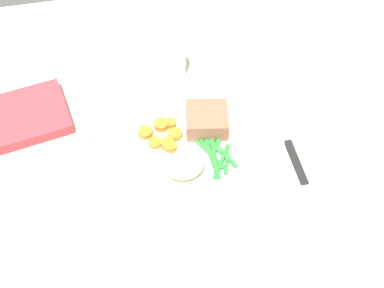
{
  "coord_description": "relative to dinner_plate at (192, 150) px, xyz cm",
  "views": [
    {
      "loc": [
        -12.35,
        -48.49,
        68.83
      ],
      "look_at": [
        -2.7,
        -1.96,
        4.6
      ],
      "focal_mm": 44.96,
      "sensor_mm": 36.0,
      "label": 1
    }
  ],
  "objects": [
    {
      "name": "dining_table",
      "position": [
        2.7,
        1.96,
        -1.8
      ],
      "size": [
        120.0,
        90.0,
        2.0
      ],
      "color": "beige",
      "rests_on": "ground"
    },
    {
      "name": "dinner_plate",
      "position": [
        0.0,
        0.0,
        0.0
      ],
      "size": [
        25.03,
        25.03,
        1.6
      ],
      "primitive_type": "cylinder",
      "color": "white",
      "rests_on": "dining_table"
    },
    {
      "name": "mashed_potatoes",
      "position": [
        -2.25,
        -4.51,
        2.74
      ],
      "size": [
        6.38,
        5.27,
        3.87
      ],
      "primitive_type": "ellipsoid",
      "color": "beige",
      "rests_on": "dinner_plate"
    },
    {
      "name": "fork",
      "position": [
        -16.78,
        -0.26,
        -0.6
      ],
      "size": [
        1.44,
        16.6,
        0.4
      ],
      "rotation": [
        0.0,
        0.0,
        -0.07
      ],
      "color": "silver",
      "rests_on": "dining_table"
    },
    {
      "name": "meat_portion",
      "position": [
        3.38,
        3.94,
        2.59
      ],
      "size": [
        8.16,
        7.81,
        3.57
      ],
      "primitive_type": "cube",
      "rotation": [
        0.0,
        0.0,
        -0.18
      ],
      "color": "#936047",
      "rests_on": "dinner_plate"
    },
    {
      "name": "green_beans",
      "position": [
        3.46,
        -2.31,
        1.17
      ],
      "size": [
        6.43,
        9.93,
        0.87
      ],
      "color": "#2D8C38",
      "rests_on": "dinner_plate"
    },
    {
      "name": "water_glass",
      "position": [
        -1.01,
        19.55,
        2.82
      ],
      "size": [
        7.61,
        7.61,
        8.42
      ],
      "color": "silver",
      "rests_on": "dining_table"
    },
    {
      "name": "carrot_slices",
      "position": [
        -4.39,
        3.11,
        1.35
      ],
      "size": [
        7.38,
        7.23,
        1.23
      ],
      "color": "orange",
      "rests_on": "dinner_plate"
    },
    {
      "name": "knife",
      "position": [
        16.69,
        -0.29,
        -0.6
      ],
      "size": [
        1.7,
        20.5,
        0.64
      ],
      "rotation": [
        0.0,
        0.0,
        -0.07
      ],
      "color": "black",
      "rests_on": "dining_table"
    },
    {
      "name": "napkin",
      "position": [
        -27.24,
        13.18,
        0.27
      ],
      "size": [
        15.84,
        14.55,
        2.13
      ],
      "primitive_type": "cube",
      "rotation": [
        0.0,
        0.0,
        0.18
      ],
      "color": "#B2383D",
      "rests_on": "dining_table"
    }
  ]
}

